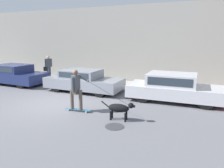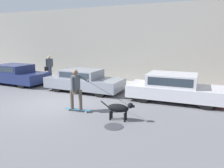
# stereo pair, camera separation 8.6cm
# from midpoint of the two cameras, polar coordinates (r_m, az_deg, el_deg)

# --- Properties ---
(ground_plane) EXTENTS (36.00, 36.00, 0.00)m
(ground_plane) POSITION_cam_midpoint_polar(r_m,az_deg,el_deg) (10.20, -14.82, -5.00)
(ground_plane) COLOR slate
(back_wall) EXTENTS (32.00, 0.30, 4.93)m
(back_wall) POSITION_cam_midpoint_polar(r_m,az_deg,el_deg) (14.91, -0.98, 10.21)
(back_wall) COLOR gray
(back_wall) RESTS_ON ground_plane
(sidewalk_curb) EXTENTS (30.00, 2.24, 0.15)m
(sidewalk_curb) POSITION_cam_midpoint_polar(r_m,az_deg,el_deg) (14.03, -3.10, 0.24)
(sidewalk_curb) COLOR #A39E93
(sidewalk_curb) RESTS_ON ground_plane
(parked_car_0) EXTENTS (4.23, 1.93, 1.25)m
(parked_car_0) POSITION_cam_midpoint_polar(r_m,az_deg,el_deg) (15.34, -24.27, 2.24)
(parked_car_0) COLOR black
(parked_car_0) RESTS_ON ground_plane
(parked_car_1) EXTENTS (4.30, 1.74, 1.21)m
(parked_car_1) POSITION_cam_midpoint_polar(r_m,az_deg,el_deg) (12.13, -7.73, 0.82)
(parked_car_1) COLOR black
(parked_car_1) RESTS_ON ground_plane
(parked_car_2) EXTENTS (4.35, 1.90, 1.30)m
(parked_car_2) POSITION_cam_midpoint_polar(r_m,az_deg,el_deg) (10.53, 15.65, -1.00)
(parked_car_2) COLOR black
(parked_car_2) RESTS_ON ground_plane
(dog) EXTENTS (1.26, 0.36, 0.69)m
(dog) POSITION_cam_midpoint_polar(r_m,az_deg,el_deg) (7.80, 1.73, -6.36)
(dog) COLOR black
(dog) RESTS_ON ground_plane
(skateboarder) EXTENTS (2.86, 0.58, 1.69)m
(skateboarder) POSITION_cam_midpoint_polar(r_m,az_deg,el_deg) (8.73, -9.62, -1.04)
(skateboarder) COLOR beige
(skateboarder) RESTS_ON ground_plane
(pedestrian_with_bag) EXTENTS (0.40, 0.57, 1.57)m
(pedestrian_with_bag) POSITION_cam_midpoint_polar(r_m,az_deg,el_deg) (15.91, -16.46, 4.60)
(pedestrian_with_bag) COLOR #3D4760
(pedestrian_with_bag) RESTS_ON sidewalk_curb
(manhole_cover) EXTENTS (0.64, 0.64, 0.01)m
(manhole_cover) POSITION_cam_midpoint_polar(r_m,az_deg,el_deg) (7.39, 0.30, -11.06)
(manhole_cover) COLOR #38383D
(manhole_cover) RESTS_ON ground_plane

